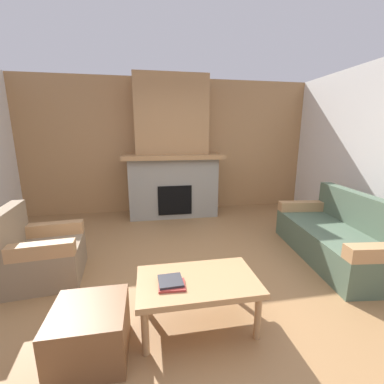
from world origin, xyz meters
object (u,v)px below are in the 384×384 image
Objects in this scene: couch at (339,237)px; coffee_table at (198,285)px; ottoman at (91,332)px; fireplace at (172,157)px; armchair at (40,255)px.

couch reaches higher than coffee_table.
coffee_table reaches higher than ottoman.
couch is at bearing -49.65° from fireplace.
fireplace is at bearing 51.52° from armchair.
fireplace is 2.89m from armchair.
armchair reaches higher than ottoman.
fireplace is 1.43× the size of couch.
coffee_table is at bearing -157.44° from couch.
ottoman is (-0.83, -0.18, -0.18)m from coffee_table.
fireplace is 3.18× the size of armchair.
armchair is at bearing 123.02° from ottoman.
coffee_table is (-0.12, -3.16, -0.79)m from fireplace.
armchair is 1.63× the size of ottoman.
fireplace is at bearing 87.86° from coffee_table.
fireplace reaches higher than coffee_table.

